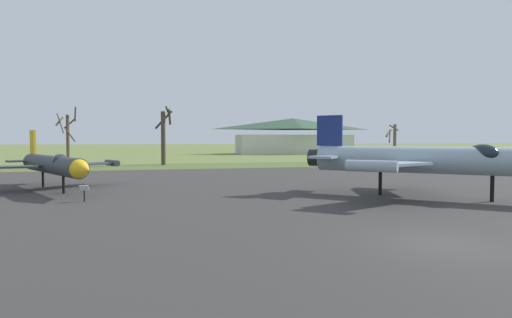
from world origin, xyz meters
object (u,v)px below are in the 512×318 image
jet_fighter_front_right (54,164)px  info_placard_front_right (84,192)px  visitor_building (293,136)px  jet_fighter_rear_center (440,160)px

jet_fighter_front_right → info_placard_front_right: jet_fighter_front_right is taller
info_placard_front_right → visitor_building: 82.55m
visitor_building → jet_fighter_front_right: bearing=-121.0°
info_placard_front_right → jet_fighter_front_right: bearing=114.2°
jet_fighter_front_right → jet_fighter_rear_center: size_ratio=0.87×
jet_fighter_front_right → info_placard_front_right: bearing=-65.8°
jet_fighter_rear_center → info_placard_front_right: bearing=169.0°
jet_fighter_rear_center → visitor_building: 79.25m
visitor_building → info_placard_front_right: bearing=-117.3°
jet_fighter_rear_center → visitor_building: (18.01, 77.15, 1.89)m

